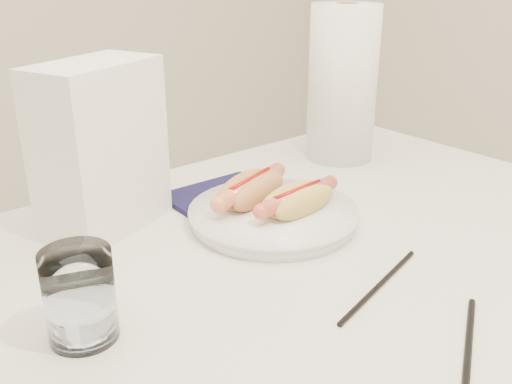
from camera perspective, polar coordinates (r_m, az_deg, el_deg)
table at (r=0.78m, az=2.59°, el=-11.06°), size 1.20×0.80×0.75m
plate at (r=0.86m, az=1.71°, el=-2.49°), size 0.26×0.26×0.02m
hotdog_left at (r=0.87m, az=-0.53°, el=0.19°), size 0.16×0.10×0.05m
hotdog_right at (r=0.84m, az=4.11°, el=-0.82°), size 0.15×0.07×0.04m
water_glass at (r=0.63m, az=-16.94°, el=-9.72°), size 0.07×0.07×0.10m
chopstick_near at (r=0.72m, az=12.03°, el=-8.94°), size 0.20×0.05×0.01m
chopstick_far at (r=0.62m, az=20.03°, el=-15.79°), size 0.21×0.12×0.01m
napkin_box at (r=0.84m, az=-15.06°, el=4.20°), size 0.20×0.16×0.24m
navy_napkin at (r=0.93m, az=-2.60°, el=-0.77°), size 0.17×0.17×0.01m
paper_towel_roll at (r=1.12m, az=8.50°, el=10.47°), size 0.15×0.15×0.29m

